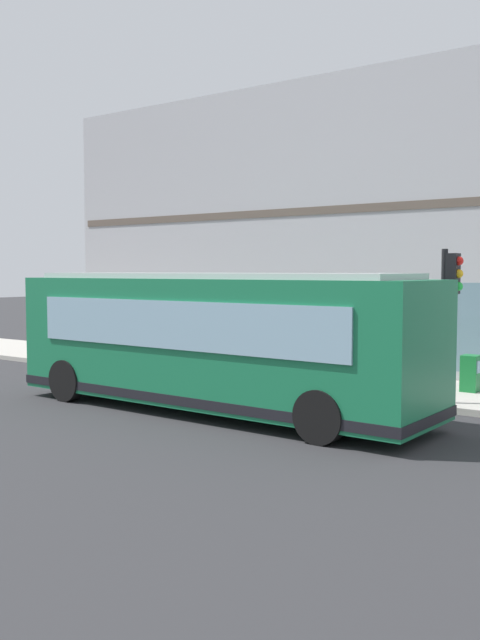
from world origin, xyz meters
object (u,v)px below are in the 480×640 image
pedestrian_near_building_entrance (50,329)px  newspaper_vending_box (471,373)px  city_bus_nearside (213,342)px  traffic_light_near_corner (450,296)px  fire_hydrant (396,369)px  pedestrian_near_hydrant (177,339)px  pedestrian_by_light_pole (147,335)px

pedestrian_near_building_entrance → newspaper_vending_box: size_ratio=1.78×
city_bus_nearside → newspaper_vending_box: 6.58m
traffic_light_near_corner → pedestrian_near_building_entrance: traffic_light_near_corner is taller
newspaper_vending_box → fire_hydrant: bearing=82.3°
city_bus_nearside → traffic_light_near_corner: traffic_light_near_corner is taller
pedestrian_near_building_entrance → pedestrian_near_hydrant: (-0.30, -6.22, 0.04)m
city_bus_nearside → traffic_light_near_corner: size_ratio=2.92×
traffic_light_near_corner → city_bus_nearside: bearing=128.0°
pedestrian_by_light_pole → pedestrian_near_building_entrance: bearing=91.2°
fire_hydrant → pedestrian_near_hydrant: pedestrian_near_hydrant is taller
traffic_light_near_corner → pedestrian_near_building_entrance: size_ratio=2.16×
city_bus_nearside → pedestrian_near_building_entrance: bearing=69.4°
city_bus_nearside → pedestrian_near_hydrant: size_ratio=6.09×
fire_hydrant → pedestrian_near_building_entrance: 12.52m
traffic_light_near_corner → pedestrian_by_light_pole: (0.78, 10.00, -1.46)m
pedestrian_by_light_pole → pedestrian_near_hydrant: size_ratio=1.00×
city_bus_nearside → newspaper_vending_box: size_ratio=11.20×
fire_hydrant → pedestrian_near_hydrant: bearing=105.8°
pedestrian_near_building_entrance → newspaper_vending_box: bearing=-85.4°
fire_hydrant → pedestrian_by_light_pole: (-1.36, 7.83, 0.58)m
traffic_light_near_corner → pedestrian_by_light_pole: size_ratio=2.09×
fire_hydrant → pedestrian_near_building_entrance: bearing=96.7°
pedestrian_by_light_pole → pedestrian_near_hydrant: bearing=-103.7°
pedestrian_near_building_entrance → traffic_light_near_corner: bearing=-92.7°
city_bus_nearside → fire_hydrant: 5.82m
city_bus_nearside → pedestrian_near_hydrant: city_bus_nearside is taller
newspaper_vending_box → traffic_light_near_corner: bearing=-177.0°
traffic_light_near_corner → pedestrian_near_building_entrance: 14.69m
city_bus_nearside → pedestrian_near_hydrant: bearing=49.4°
pedestrian_by_light_pole → newspaper_vending_box: pedestrian_by_light_pole is taller
city_bus_nearside → pedestrian_by_light_pole: city_bus_nearside is taller
traffic_light_near_corner → newspaper_vending_box: size_ratio=3.84×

